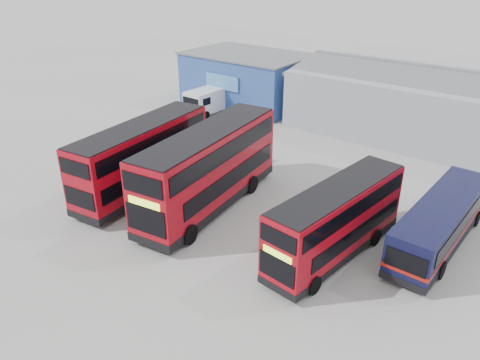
# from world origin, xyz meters

# --- Properties ---
(ground_plane) EXTENTS (120.00, 120.00, 0.00)m
(ground_plane) POSITION_xyz_m (0.00, 0.00, 0.00)
(ground_plane) COLOR gray
(ground_plane) RESTS_ON ground
(office_block) EXTENTS (12.30, 8.32, 5.12)m
(office_block) POSITION_xyz_m (-14.00, 17.99, 2.58)
(office_block) COLOR navy
(office_block) RESTS_ON ground
(double_decker_left) EXTENTS (3.97, 11.10, 4.60)m
(double_decker_left) POSITION_xyz_m (-7.24, -2.31, 2.29)
(double_decker_left) COLOR #9C0815
(double_decker_left) RESTS_ON ground
(double_decker_centre) EXTENTS (4.37, 12.03, 4.98)m
(double_decker_centre) POSITION_xyz_m (-2.38, -1.38, 2.48)
(double_decker_centre) COLOR #9C0815
(double_decker_centre) RESTS_ON ground
(double_decker_right) EXTENTS (3.24, 9.58, 3.98)m
(double_decker_right) POSITION_xyz_m (6.18, -1.40, 1.98)
(double_decker_right) COLOR #9C0815
(double_decker_right) RESTS_ON ground
(single_decker_blue) EXTENTS (2.60, 9.97, 2.68)m
(single_decker_blue) POSITION_xyz_m (10.18, 2.85, 1.33)
(single_decker_blue) COLOR black
(single_decker_blue) RESTS_ON ground
(panel_van) EXTENTS (2.48, 5.61, 2.43)m
(panel_van) POSITION_xyz_m (-14.83, 13.08, 1.36)
(panel_van) COLOR silver
(panel_van) RESTS_ON ground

